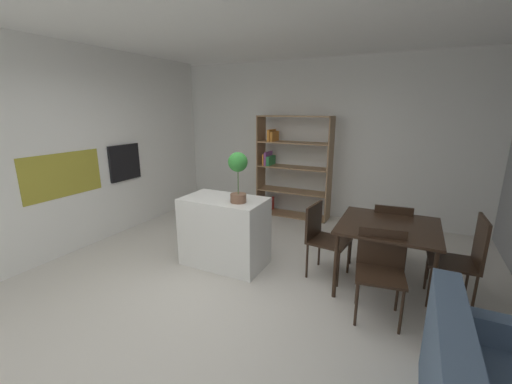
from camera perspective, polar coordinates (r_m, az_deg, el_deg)
ground_plane at (r=3.89m, az=-5.59°, el=-16.16°), size 8.51×8.51×0.00m
ceiling_slab at (r=3.45m, az=-6.94°, el=29.33°), size 6.20×6.16×0.06m
back_partition at (r=6.16m, az=9.29°, el=9.18°), size 6.20×0.06×2.84m
tall_cabinet_run_left at (r=5.36m, az=-31.88°, el=6.38°), size 0.62×5.55×2.84m
cabinet_niche_splashback at (r=5.05m, az=-30.95°, el=2.58°), size 0.01×1.11×0.59m
built_in_oven at (r=5.65m, az=-22.21°, el=4.89°), size 0.06×0.59×0.57m
kitchen_island at (r=4.21m, az=-5.57°, el=-6.94°), size 1.05×0.62×0.89m
potted_plant_on_island at (r=3.80m, az=-3.21°, el=3.76°), size 0.23×0.23×0.60m
open_bookshelf at (r=6.02m, az=5.76°, el=4.24°), size 1.36×0.38×1.85m
dining_table at (r=3.82m, az=22.34°, el=-6.40°), size 1.03×0.99×0.76m
dining_chair_near at (r=3.40m, az=21.14°, el=-11.95°), size 0.50×0.48×0.85m
dining_chair_window_side at (r=3.91m, az=33.14°, el=-9.27°), size 0.47×0.45×0.96m
dining_chair_far at (r=4.37m, az=22.78°, el=-6.15°), size 0.47×0.47×0.85m
dining_chair_island_side at (r=3.99m, az=11.56°, el=-7.20°), size 0.49×0.49×0.87m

